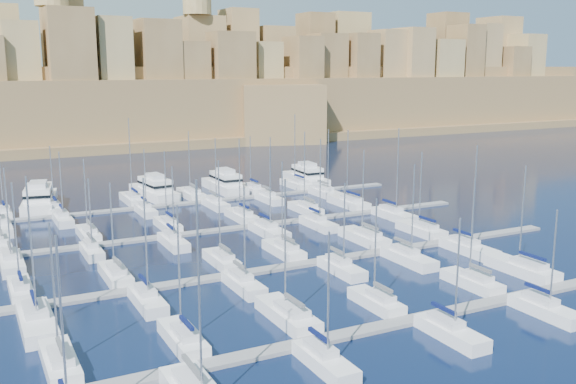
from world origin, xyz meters
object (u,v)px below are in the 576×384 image
motor_yacht_b (155,189)px  motor_yacht_c (225,183)px  sailboat_4 (472,282)px  sailboat_0 (60,362)px  motor_yacht_d (306,176)px  sailboat_2 (288,315)px  motor_yacht_a (39,198)px

motor_yacht_b → motor_yacht_c: size_ratio=1.05×
motor_yacht_b → motor_yacht_c: same height
sailboat_4 → motor_yacht_c: size_ratio=0.87×
sailboat_0 → motor_yacht_d: sailboat_0 is taller
sailboat_0 → sailboat_2: size_ratio=0.88×
sailboat_0 → sailboat_4: bearing=-0.1°
motor_yacht_d → motor_yacht_a: bearing=178.8°
sailboat_2 → motor_yacht_d: bearing=59.9°
sailboat_0 → motor_yacht_a: size_ratio=0.72×
sailboat_0 → motor_yacht_c: bearing=58.4°
motor_yacht_d → sailboat_4: bearing=-102.6°
sailboat_2 → sailboat_4: 24.42m
sailboat_0 → motor_yacht_a: (6.12, 70.86, 0.99)m
motor_yacht_a → motor_yacht_c: same height
motor_yacht_c → motor_yacht_d: same height
motor_yacht_c → motor_yacht_d: 19.67m
sailboat_2 → motor_yacht_d: 79.84m
sailboat_2 → motor_yacht_c: sailboat_2 is taller
sailboat_4 → motor_yacht_c: sailboat_4 is taller
sailboat_4 → motor_yacht_d: sailboat_4 is taller
motor_yacht_a → motor_yacht_d: 56.49m
motor_yacht_b → motor_yacht_d: same height
sailboat_0 → motor_yacht_b: bearing=68.3°
sailboat_4 → motor_yacht_c: 69.89m
motor_yacht_a → motor_yacht_b: same height
sailboat_4 → sailboat_0: bearing=179.9°
sailboat_0 → motor_yacht_b: 75.16m
motor_yacht_a → sailboat_4: bearing=-60.1°
sailboat_4 → motor_yacht_d: (15.63, 69.78, 0.99)m
motor_yacht_d → motor_yacht_b: bearing=179.8°
sailboat_4 → motor_yacht_a: (-40.84, 70.97, 0.99)m
sailboat_4 → sailboat_2: bearing=178.3°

